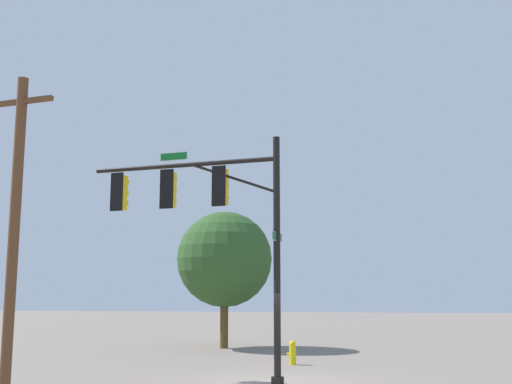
{
  "coord_description": "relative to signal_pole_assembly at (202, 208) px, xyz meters",
  "views": [
    {
      "loc": [
        -2.17,
        17.81,
        2.56
      ],
      "look_at": [
        0.65,
        -0.27,
        5.48
      ],
      "focal_mm": 43.74,
      "sensor_mm": 36.0,
      "label": 1
    }
  ],
  "objects": [
    {
      "name": "tree_near",
      "position": [
        1.41,
        -10.15,
        -1.04
      ],
      "size": [
        4.4,
        4.4,
        6.23
      ],
      "color": "#52411D",
      "rests_on": "ground_plane"
    },
    {
      "name": "fire_hydrant",
      "position": [
        -2.29,
        -4.27,
        -4.64
      ],
      "size": [
        0.33,
        0.24,
        0.83
      ],
      "color": "yellow",
      "rests_on": "ground_plane"
    },
    {
      "name": "utility_pole",
      "position": [
        3.56,
        4.4,
        -0.99
      ],
      "size": [
        1.79,
        0.45,
        7.81
      ],
      "color": "brown",
      "rests_on": "ground_plane"
    },
    {
      "name": "signal_pole_assembly",
      "position": [
        0.0,
        0.0,
        0.0
      ],
      "size": [
        6.18,
        1.71,
        7.06
      ],
      "color": "black",
      "rests_on": "ground_plane"
    },
    {
      "name": "ground_plane",
      "position": [
        -2.32,
        0.43,
        -5.05
      ],
      "size": [
        120.0,
        120.0,
        0.0
      ],
      "primitive_type": "plane",
      "color": "slate"
    }
  ]
}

